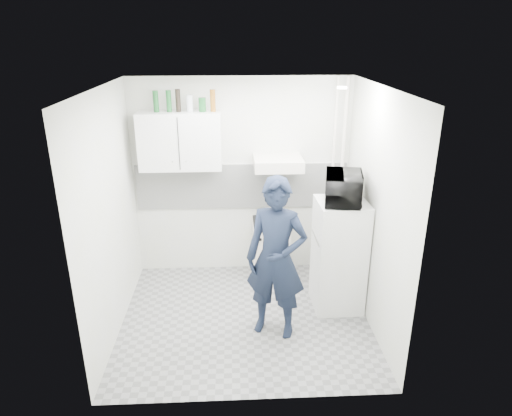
{
  "coord_description": "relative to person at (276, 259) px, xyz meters",
  "views": [
    {
      "loc": [
        -0.1,
        -4.45,
        3.1
      ],
      "look_at": [
        0.14,
        0.3,
        1.25
      ],
      "focal_mm": 32.0,
      "sensor_mm": 36.0,
      "label": 1
    }
  ],
  "objects": [
    {
      "name": "canister_a",
      "position": [
        -0.93,
        1.31,
        1.42
      ],
      "size": [
        0.08,
        0.08,
        0.2
      ],
      "primitive_type": "cylinder",
      "color": "#B2B7BC",
      "rests_on": "upper_cabinet"
    },
    {
      "name": "wall_left",
      "position": [
        -1.72,
        0.24,
        0.42
      ],
      "size": [
        0.0,
        2.6,
        2.6
      ],
      "primitive_type": "plane",
      "rotation": [
        1.57,
        0.0,
        1.57
      ],
      "color": "silver",
      "rests_on": "floor"
    },
    {
      "name": "fridge",
      "position": [
        0.78,
        0.47,
        -0.22
      ],
      "size": [
        0.57,
        0.57,
        1.33
      ],
      "primitive_type": "cube",
      "rotation": [
        0.0,
        0.0,
        0.03
      ],
      "color": "silver",
      "rests_on": "floor"
    },
    {
      "name": "bottle_b",
      "position": [
        -1.33,
        1.31,
        1.44
      ],
      "size": [
        0.07,
        0.07,
        0.25
      ],
      "primitive_type": "cylinder",
      "color": "#144C1E",
      "rests_on": "upper_cabinet"
    },
    {
      "name": "stove",
      "position": [
        0.04,
        1.24,
        -0.5
      ],
      "size": [
        0.47,
        0.47,
        0.76
      ],
      "primitive_type": "cube",
      "color": "silver",
      "rests_on": "floor"
    },
    {
      "name": "wall_back",
      "position": [
        -0.32,
        1.49,
        0.42
      ],
      "size": [
        2.8,
        0.0,
        2.8
      ],
      "primitive_type": "plane",
      "rotation": [
        1.57,
        0.0,
        0.0
      ],
      "color": "silver",
      "rests_on": "floor"
    },
    {
      "name": "range_hood",
      "position": [
        0.13,
        1.24,
        0.69
      ],
      "size": [
        0.6,
        0.5,
        0.14
      ],
      "primitive_type": "cube",
      "color": "silver",
      "rests_on": "wall_back"
    },
    {
      "name": "backsplash",
      "position": [
        -0.32,
        1.47,
        0.32
      ],
      "size": [
        2.74,
        0.03,
        0.6
      ],
      "primitive_type": "cube",
      "color": "white",
      "rests_on": "wall_back"
    },
    {
      "name": "canister_b",
      "position": [
        -0.79,
        1.31,
        1.4
      ],
      "size": [
        0.09,
        0.09,
        0.17
      ],
      "primitive_type": "cylinder",
      "color": "#144C1E",
      "rests_on": "upper_cabinet"
    },
    {
      "name": "bottle_e",
      "position": [
        -0.66,
        1.31,
        1.45
      ],
      "size": [
        0.07,
        0.07,
        0.26
      ],
      "primitive_type": "cylinder",
      "color": "brown",
      "rests_on": "upper_cabinet"
    },
    {
      "name": "bottle_d",
      "position": [
        -1.07,
        1.31,
        1.45
      ],
      "size": [
        0.06,
        0.06,
        0.27
      ],
      "primitive_type": "cylinder",
      "color": "black",
      "rests_on": "upper_cabinet"
    },
    {
      "name": "ceiling_spot_fixture",
      "position": [
        0.68,
        0.44,
        1.69
      ],
      "size": [
        0.1,
        0.1,
        0.02
      ],
      "primitive_type": "cylinder",
      "color": "white",
      "rests_on": "ceiling"
    },
    {
      "name": "floor",
      "position": [
        -0.32,
        0.24,
        -0.88
      ],
      "size": [
        2.8,
        2.8,
        0.0
      ],
      "primitive_type": "plane",
      "color": "gray",
      "rests_on": "ground"
    },
    {
      "name": "wall_right",
      "position": [
        1.08,
        0.24,
        0.42
      ],
      "size": [
        0.0,
        2.6,
        2.6
      ],
      "primitive_type": "plane",
      "rotation": [
        1.57,
        0.0,
        -1.57
      ],
      "color": "silver",
      "rests_on": "floor"
    },
    {
      "name": "microwave",
      "position": [
        0.78,
        0.47,
        0.61
      ],
      "size": [
        0.65,
        0.5,
        0.32
      ],
      "primitive_type": "imported",
      "rotation": [
        0.0,
        0.0,
        1.37
      ],
      "color": "black",
      "rests_on": "fridge"
    },
    {
      "name": "person",
      "position": [
        0.0,
        0.0,
        0.0
      ],
      "size": [
        0.75,
        0.61,
        1.77
      ],
      "primitive_type": "imported",
      "rotation": [
        0.0,
        0.0,
        -0.33
      ],
      "color": "black",
      "rests_on": "floor"
    },
    {
      "name": "upper_cabinet",
      "position": [
        -1.07,
        1.31,
        0.97
      ],
      "size": [
        1.0,
        0.35,
        0.7
      ],
      "primitive_type": "cube",
      "color": "silver",
      "rests_on": "wall_back"
    },
    {
      "name": "pipe_a",
      "position": [
        0.98,
        1.41,
        0.42
      ],
      "size": [
        0.05,
        0.05,
        2.6
      ],
      "primitive_type": "cylinder",
      "color": "silver",
      "rests_on": "floor"
    },
    {
      "name": "ceiling",
      "position": [
        -0.32,
        0.24,
        1.72
      ],
      "size": [
        2.8,
        2.8,
        0.0
      ],
      "primitive_type": "plane",
      "color": "white",
      "rests_on": "wall_back"
    },
    {
      "name": "stove_top",
      "position": [
        0.04,
        1.24,
        -0.11
      ],
      "size": [
        0.46,
        0.46,
        0.03
      ],
      "primitive_type": "cube",
      "color": "black",
      "rests_on": "stove"
    },
    {
      "name": "pipe_b",
      "position": [
        0.86,
        1.41,
        0.42
      ],
      "size": [
        0.04,
        0.04,
        2.6
      ],
      "primitive_type": "cylinder",
      "color": "silver",
      "rests_on": "floor"
    },
    {
      "name": "bottle_c",
      "position": [
        -1.18,
        1.31,
        1.44
      ],
      "size": [
        0.06,
        0.06,
        0.25
      ],
      "primitive_type": "cylinder",
      "color": "#144C1E",
      "rests_on": "upper_cabinet"
    },
    {
      "name": "saucepan",
      "position": [
        0.05,
        1.24,
        -0.05
      ],
      "size": [
        0.16,
        0.16,
        0.09
      ],
      "primitive_type": "cylinder",
      "color": "silver",
      "rests_on": "stove_top"
    }
  ]
}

